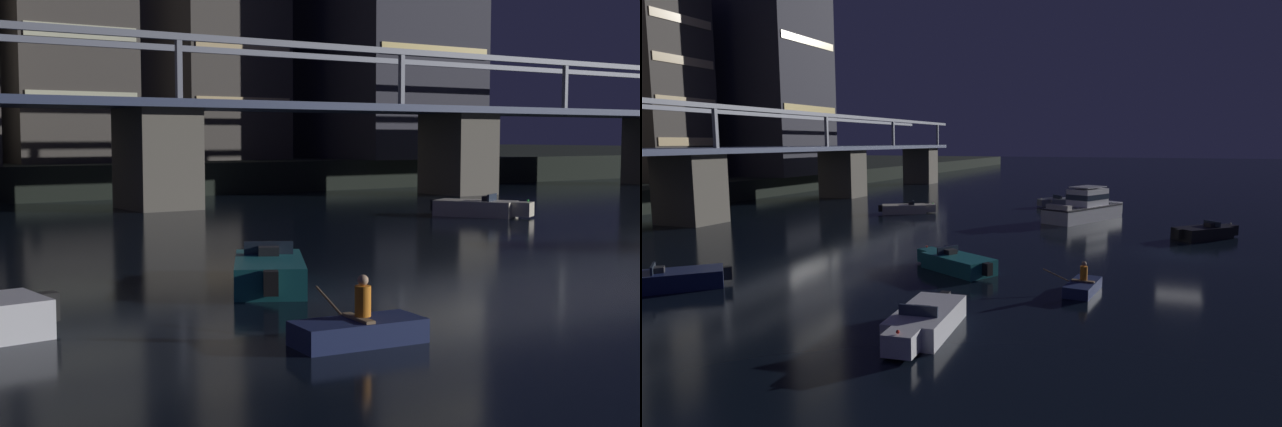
% 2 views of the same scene
% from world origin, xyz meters
% --- Properties ---
extents(river_bridge, '(96.13, 6.40, 9.38)m').
position_xyz_m(river_bridge, '(0.00, 36.50, 4.12)').
color(river_bridge, '#605B51').
rests_on(river_bridge, ground).
extents(tower_central, '(8.19, 11.18, 22.13)m').
position_xyz_m(tower_central, '(-0.13, 53.53, 13.12)').
color(tower_central, '#423D38').
rests_on(tower_central, far_riverbank).
extents(tower_east_tall, '(8.71, 10.02, 22.07)m').
position_xyz_m(tower_east_tall, '(12.91, 54.60, 13.08)').
color(tower_east_tall, '#423D38').
rests_on(tower_east_tall, far_riverbank).
extents(speedboat_mid_center, '(3.60, 4.87, 1.16)m').
position_xyz_m(speedboat_mid_center, '(-8.13, 10.92, 0.41)').
color(speedboat_mid_center, '#196066').
rests_on(speedboat_mid_center, ground).
extents(speedboat_far_left, '(3.53, 4.89, 1.16)m').
position_xyz_m(speedboat_far_left, '(11.39, 22.94, 0.41)').
color(speedboat_far_left, beige).
rests_on(speedboat_far_left, ground).
extents(dinghy_with_paddler, '(2.71, 2.50, 1.36)m').
position_xyz_m(dinghy_with_paddler, '(-10.07, 4.31, 0.28)').
color(dinghy_with_paddler, '#19234C').
rests_on(dinghy_with_paddler, ground).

